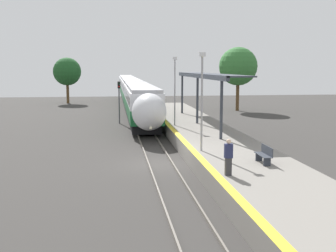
{
  "coord_description": "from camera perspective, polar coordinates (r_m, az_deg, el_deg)",
  "views": [
    {
      "loc": [
        -2.69,
        -24.65,
        5.8
      ],
      "look_at": [
        0.57,
        0.68,
        2.22
      ],
      "focal_mm": 45.0,
      "sensor_mm": 36.0,
      "label": 1
    }
  ],
  "objects": [
    {
      "name": "background_tree_right",
      "position": [
        57.1,
        9.49,
        7.96
      ],
      "size": [
        5.08,
        5.08,
        8.45
      ],
      "color": "brown",
      "rests_on": "ground_plane"
    },
    {
      "name": "railway_signal",
      "position": [
        43.69,
        -6.64,
        3.8
      ],
      "size": [
        0.28,
        0.28,
        4.34
      ],
      "color": "#59595E",
      "rests_on": "ground_plane"
    },
    {
      "name": "rail_left",
      "position": [
        25.38,
        -2.7,
        -5.07
      ],
      "size": [
        0.08,
        90.0,
        0.15
      ],
      "primitive_type": "cube",
      "color": "slate",
      "rests_on": "ground_plane"
    },
    {
      "name": "platform_right",
      "position": [
        26.12,
        8.03,
        -3.81
      ],
      "size": [
        5.06,
        64.0,
        1.0
      ],
      "color": "gray",
      "rests_on": "ground_plane"
    },
    {
      "name": "platform_bench",
      "position": [
        21.73,
        12.96,
        -3.74
      ],
      "size": [
        0.44,
        1.55,
        0.89
      ],
      "color": "#2D333D",
      "rests_on": "platform_right"
    },
    {
      "name": "background_tree_left",
      "position": [
        69.88,
        -13.51,
        7.17
      ],
      "size": [
        4.45,
        4.45,
        7.33
      ],
      "color": "brown",
      "rests_on": "ground_plane"
    },
    {
      "name": "lamppost_near",
      "position": [
        24.15,
        4.61,
        4.16
      ],
      "size": [
        0.36,
        0.2,
        5.64
      ],
      "color": "#9E9EA3",
      "rests_on": "platform_right"
    },
    {
      "name": "ground_plane",
      "position": [
        25.46,
        -1.07,
        -5.19
      ],
      "size": [
        120.0,
        120.0,
        0.0
      ],
      "primitive_type": "plane",
      "color": "#383533"
    },
    {
      "name": "train",
      "position": [
        65.38,
        -4.98,
        4.86
      ],
      "size": [
        2.85,
        69.16,
        3.97
      ],
      "color": "black",
      "rests_on": "ground_plane"
    },
    {
      "name": "rail_right",
      "position": [
        25.53,
        0.54,
        -4.98
      ],
      "size": [
        0.08,
        90.0,
        0.15
      ],
      "primitive_type": "cube",
      "color": "slate",
      "rests_on": "ground_plane"
    },
    {
      "name": "station_canopy",
      "position": [
        36.22,
        4.94,
        6.67
      ],
      "size": [
        2.02,
        19.27,
        4.27
      ],
      "color": "#333842",
      "rests_on": "platform_right"
    },
    {
      "name": "lamppost_mid",
      "position": [
        34.75,
        0.92,
        5.35
      ],
      "size": [
        0.36,
        0.2,
        5.64
      ],
      "color": "#9E9EA3",
      "rests_on": "platform_right"
    },
    {
      "name": "person_waiting",
      "position": [
        18.96,
        8.19,
        -4.14
      ],
      "size": [
        0.36,
        0.22,
        1.65
      ],
      "color": "#333338",
      "rests_on": "platform_right"
    }
  ]
}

